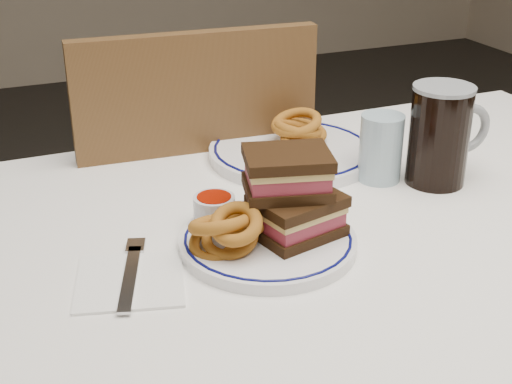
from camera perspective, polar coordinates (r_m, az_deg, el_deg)
name	(u,v)px	position (r m, az deg, el deg)	size (l,w,h in m)	color
dining_table	(354,275)	(1.15, 7.85, -6.57)	(1.27, 0.87, 0.75)	white
chair_far	(188,226)	(1.54, -5.46, -2.71)	(0.48, 0.48, 0.97)	#472D17
main_plate	(268,241)	(0.99, 0.95, -3.95)	(0.25, 0.25, 0.02)	white
reuben_sandwich	(292,194)	(0.98, 2.93, -0.16)	(0.14, 0.13, 0.12)	black
onion_rings_main	(227,229)	(0.95, -2.33, -2.98)	(0.12, 0.11, 0.09)	brown
ketchup_ramekin	(214,206)	(1.03, -3.36, -1.15)	(0.06, 0.06, 0.04)	silver
beer_mug	(441,134)	(1.20, 14.58, 4.51)	(0.15, 0.10, 0.17)	black
water_glass	(381,148)	(1.20, 9.95, 3.50)	(0.07, 0.07, 0.11)	#9CB9C9
far_plate	(292,152)	(1.29, 2.87, 3.24)	(0.30, 0.30, 0.02)	white
onion_rings_far	(300,132)	(1.29, 3.53, 4.85)	(0.11, 0.13, 0.08)	brown
napkin_fork	(130,279)	(0.94, -10.02, -6.84)	(0.17, 0.18, 0.01)	white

